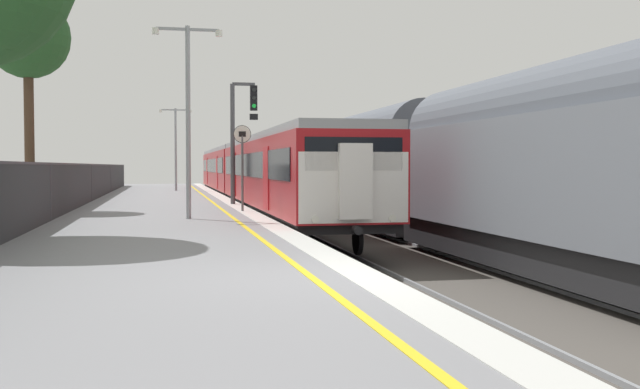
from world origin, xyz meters
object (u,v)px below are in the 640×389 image
freight_train_adjacent_track (435,164)px  platform_lamp_mid (188,105)px  commuter_train_at_platform (252,171)px  signal_gantry (239,128)px  background_tree_left (27,41)px  platform_lamp_far (176,142)px  speed_limit_sign (242,157)px

freight_train_adjacent_track → platform_lamp_mid: (-7.74, -0.54, 1.71)m
commuter_train_at_platform → signal_gantry: 8.82m
background_tree_left → platform_lamp_far: bearing=74.8°
commuter_train_at_platform → platform_lamp_far: platform_lamp_far is taller
platform_lamp_far → background_tree_left: (-5.31, -19.49, 2.80)m
platform_lamp_mid → background_tree_left: 8.07m
speed_limit_sign → freight_train_adjacent_track: bearing=-24.4°
commuter_train_at_platform → background_tree_left: (-9.04, -10.89, 4.59)m
commuter_train_at_platform → freight_train_adjacent_track: (4.00, -15.87, 0.31)m
freight_train_adjacent_track → signal_gantry: bearing=126.6°
commuter_train_at_platform → speed_limit_sign: speed_limit_sign is taller
speed_limit_sign → platform_lamp_far: bearing=95.0°
platform_lamp_mid → background_tree_left: size_ratio=0.75×
speed_limit_sign → platform_lamp_mid: 3.98m
platform_lamp_far → background_tree_left: size_ratio=0.69×
commuter_train_at_platform → speed_limit_sign: 13.37m
freight_train_adjacent_track → platform_lamp_mid: platform_lamp_mid is taller
commuter_train_at_platform → speed_limit_sign: bearing=-97.9°
platform_lamp_mid → platform_lamp_far: platform_lamp_mid is taller
speed_limit_sign → background_tree_left: 8.57m
platform_lamp_mid → platform_lamp_far: size_ratio=1.09×
speed_limit_sign → background_tree_left: (-7.20, 2.33, 4.01)m
freight_train_adjacent_track → signal_gantry: 9.29m
platform_lamp_far → background_tree_left: background_tree_left is taller
commuter_train_at_platform → freight_train_adjacent_track: size_ratio=1.55×
freight_train_adjacent_track → platform_lamp_mid: bearing=-176.0°
platform_lamp_mid → background_tree_left: (-5.31, 5.52, 2.57)m
speed_limit_sign → platform_lamp_far: size_ratio=0.57×
signal_gantry → platform_lamp_far: 17.25m
commuter_train_at_platform → platform_lamp_mid: size_ratio=7.69×
commuter_train_at_platform → freight_train_adjacent_track: 16.37m
background_tree_left → platform_lamp_mid: bearing=-46.1°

